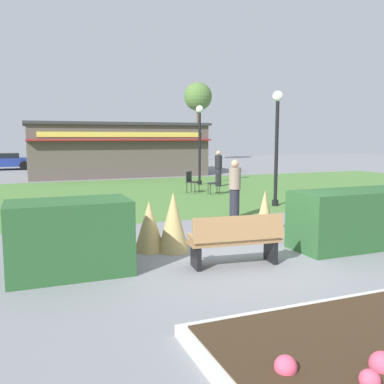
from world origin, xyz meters
name	(u,v)px	position (x,y,z in m)	size (l,w,h in m)	color
ground_plane	(238,261)	(0.00, 0.00, 0.00)	(80.00, 80.00, 0.00)	slate
lawn_patch	(123,194)	(0.00, 10.06, 0.00)	(36.00, 12.00, 0.01)	#4C7A38
flower_bed	(377,344)	(-0.20, -3.58, 0.09)	(3.86, 2.29, 0.32)	beige
park_bench	(236,240)	(-0.20, -0.27, 0.48)	(1.74, 0.69, 0.95)	#9E7547
hedge_left	(70,238)	(-3.02, 0.38, 0.63)	(2.02, 1.10, 1.27)	#28562B
hedge_right	(354,219)	(2.75, 0.01, 0.61)	(2.70, 1.10, 1.21)	#28562B
ornamental_grass_behind_left	(149,226)	(-1.37, 1.31, 0.52)	(0.64, 0.64, 1.04)	tan
ornamental_grass_behind_right	(265,212)	(1.63, 1.75, 0.53)	(0.51, 0.51, 1.07)	tan
ornamental_grass_behind_center	(173,222)	(-0.93, 1.08, 0.61)	(0.64, 0.64, 1.23)	tan
lamppost_mid	(277,134)	(4.19, 5.27, 2.44)	(0.36, 0.36, 3.84)	black
lamppost_far	(200,135)	(4.30, 12.22, 2.44)	(0.36, 0.36, 3.84)	black
trash_bin	(93,239)	(-2.53, 1.17, 0.38)	(0.52, 0.52, 0.76)	#2D4233
food_kiosk	(116,149)	(1.59, 19.13, 1.59)	(10.59, 5.48, 3.17)	#594C47
cafe_chair_east	(191,180)	(2.80, 9.53, 0.53)	(0.62, 0.62, 0.89)	black
cafe_chair_center	(216,181)	(3.56, 8.69, 0.53)	(0.51, 0.51, 0.89)	black
person_strolling	(235,189)	(1.87, 3.78, 0.86)	(0.34, 0.34, 1.69)	#23232D
person_standing	(218,168)	(4.84, 11.19, 0.86)	(0.34, 0.34, 1.69)	#23232D
parked_car_west_slot	(3,161)	(-5.11, 26.21, 0.64)	(4.30, 2.25, 1.20)	navy
parked_car_center_slot	(75,159)	(-0.14, 26.21, 0.64)	(4.34, 2.33, 1.20)	#2D6638
parked_car_east_slot	(141,158)	(5.02, 26.22, 0.64)	(4.31, 2.27, 1.20)	#B7BABF
tree_right_bg	(198,97)	(12.75, 32.88, 6.29)	(2.80, 2.80, 7.75)	brown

